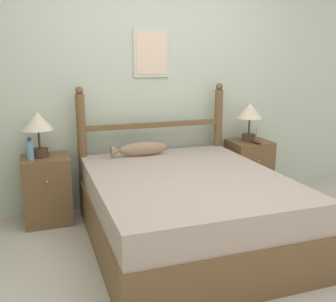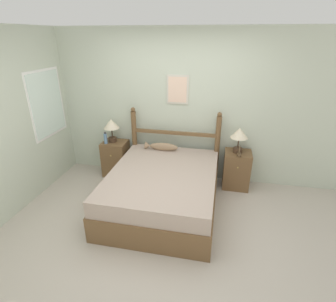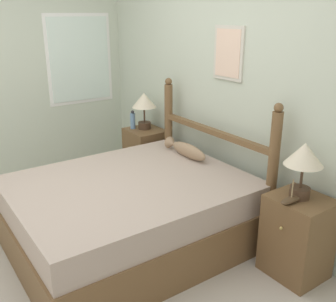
{
  "view_description": "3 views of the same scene",
  "coord_description": "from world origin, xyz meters",
  "px_view_note": "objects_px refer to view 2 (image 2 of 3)",
  "views": [
    {
      "loc": [
        -1.19,
        -2.24,
        1.56
      ],
      "look_at": [
        -0.08,
        0.97,
        0.74
      ],
      "focal_mm": 42.0,
      "sensor_mm": 36.0,
      "label": 1
    },
    {
      "loc": [
        0.74,
        -2.6,
        2.41
      ],
      "look_at": [
        -0.01,
        0.94,
        0.8
      ],
      "focal_mm": 28.0,
      "sensor_mm": 36.0,
      "label": 2
    },
    {
      "loc": [
        2.63,
        -0.81,
        1.93
      ],
      "look_at": [
        0.04,
        1.0,
        0.81
      ],
      "focal_mm": 42.0,
      "sensor_mm": 36.0,
      "label": 3
    }
  ],
  "objects_px": {
    "nightstand_left": "(116,158)",
    "fish_pillow": "(161,147)",
    "bed": "(163,190)",
    "nightstand_right": "(236,170)",
    "table_lamp_left": "(111,126)",
    "bottle": "(106,138)",
    "model_boat": "(239,154)",
    "table_lamp_right": "(239,135)"
  },
  "relations": [
    {
      "from": "bed",
      "to": "table_lamp_left",
      "type": "bearing_deg",
      "value": 142.94
    },
    {
      "from": "nightstand_right",
      "to": "table_lamp_left",
      "type": "height_order",
      "value": "table_lamp_left"
    },
    {
      "from": "table_lamp_left",
      "to": "bottle",
      "type": "xyz_separation_m",
      "value": [
        -0.08,
        -0.11,
        -0.2
      ]
    },
    {
      "from": "table_lamp_left",
      "to": "model_boat",
      "type": "relative_size",
      "value": 2.03
    },
    {
      "from": "bed",
      "to": "bottle",
      "type": "height_order",
      "value": "bottle"
    },
    {
      "from": "table_lamp_right",
      "to": "bottle",
      "type": "xyz_separation_m",
      "value": [
        -2.28,
        -0.09,
        -0.2
      ]
    },
    {
      "from": "bed",
      "to": "bottle",
      "type": "xyz_separation_m",
      "value": [
        -1.21,
        0.74,
        0.45
      ]
    },
    {
      "from": "table_lamp_right",
      "to": "fish_pillow",
      "type": "xyz_separation_m",
      "value": [
        -1.27,
        -0.08,
        -0.28
      ]
    },
    {
      "from": "nightstand_right",
      "to": "bottle",
      "type": "height_order",
      "value": "bottle"
    },
    {
      "from": "nightstand_left",
      "to": "table_lamp_left",
      "type": "bearing_deg",
      "value": 155.85
    },
    {
      "from": "table_lamp_left",
      "to": "model_boat",
      "type": "bearing_deg",
      "value": -3.62
    },
    {
      "from": "fish_pillow",
      "to": "nightstand_left",
      "type": "bearing_deg",
      "value": 174.59
    },
    {
      "from": "nightstand_left",
      "to": "fish_pillow",
      "type": "height_order",
      "value": "fish_pillow"
    },
    {
      "from": "model_boat",
      "to": "table_lamp_left",
      "type": "bearing_deg",
      "value": 176.38
    },
    {
      "from": "table_lamp_left",
      "to": "bottle",
      "type": "height_order",
      "value": "table_lamp_left"
    },
    {
      "from": "nightstand_right",
      "to": "table_lamp_left",
      "type": "relative_size",
      "value": 1.53
    },
    {
      "from": "bed",
      "to": "table_lamp_left",
      "type": "xyz_separation_m",
      "value": [
        -1.13,
        0.85,
        0.65
      ]
    },
    {
      "from": "model_boat",
      "to": "fish_pillow",
      "type": "xyz_separation_m",
      "value": [
        -1.29,
        0.04,
        0.0
      ]
    },
    {
      "from": "nightstand_right",
      "to": "model_boat",
      "type": "relative_size",
      "value": 3.09
    },
    {
      "from": "table_lamp_left",
      "to": "table_lamp_right",
      "type": "bearing_deg",
      "value": -0.54
    },
    {
      "from": "bed",
      "to": "fish_pillow",
      "type": "height_order",
      "value": "fish_pillow"
    },
    {
      "from": "bottle",
      "to": "model_boat",
      "type": "height_order",
      "value": "bottle"
    },
    {
      "from": "bottle",
      "to": "fish_pillow",
      "type": "distance_m",
      "value": 1.01
    },
    {
      "from": "table_lamp_right",
      "to": "bottle",
      "type": "distance_m",
      "value": 2.29
    },
    {
      "from": "nightstand_right",
      "to": "table_lamp_left",
      "type": "distance_m",
      "value": 2.3
    },
    {
      "from": "bottle",
      "to": "bed",
      "type": "bearing_deg",
      "value": -31.51
    },
    {
      "from": "nightstand_right",
      "to": "fish_pillow",
      "type": "bearing_deg",
      "value": -176.28
    },
    {
      "from": "nightstand_right",
      "to": "bottle",
      "type": "distance_m",
      "value": 2.34
    },
    {
      "from": "bed",
      "to": "table_lamp_right",
      "type": "distance_m",
      "value": 1.5
    },
    {
      "from": "nightstand_right",
      "to": "table_lamp_left",
      "type": "bearing_deg",
      "value": 179.56
    },
    {
      "from": "table_lamp_right",
      "to": "fish_pillow",
      "type": "relative_size",
      "value": 0.74
    },
    {
      "from": "nightstand_left",
      "to": "bed",
      "type": "bearing_deg",
      "value": -37.44
    },
    {
      "from": "nightstand_left",
      "to": "table_lamp_right",
      "type": "bearing_deg",
      "value": -0.1
    },
    {
      "from": "nightstand_left",
      "to": "model_boat",
      "type": "distance_m",
      "value": 2.21
    },
    {
      "from": "table_lamp_right",
      "to": "model_boat",
      "type": "relative_size",
      "value": 2.03
    },
    {
      "from": "bed",
      "to": "bottle",
      "type": "relative_size",
      "value": 8.86
    },
    {
      "from": "nightstand_right",
      "to": "nightstand_left",
      "type": "bearing_deg",
      "value": 180.0
    },
    {
      "from": "bed",
      "to": "bottle",
      "type": "bearing_deg",
      "value": 148.49
    },
    {
      "from": "bottle",
      "to": "model_boat",
      "type": "xyz_separation_m",
      "value": [
        2.3,
        -0.03,
        -0.08
      ]
    },
    {
      "from": "nightstand_left",
      "to": "bottle",
      "type": "xyz_separation_m",
      "value": [
        -0.12,
        -0.09,
        0.42
      ]
    },
    {
      "from": "table_lamp_left",
      "to": "model_boat",
      "type": "xyz_separation_m",
      "value": [
        2.21,
        -0.14,
        -0.28
      ]
    },
    {
      "from": "bed",
      "to": "model_boat",
      "type": "bearing_deg",
      "value": 33.16
    }
  ]
}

